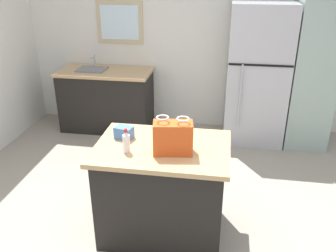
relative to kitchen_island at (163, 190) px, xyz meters
name	(u,v)px	position (x,y,z in m)	size (l,w,h in m)	color
ground	(163,237)	(0.02, -0.10, -0.45)	(6.39, 6.39, 0.00)	#9E9384
back_wall	(193,39)	(0.00, 2.56, 0.85)	(4.99, 0.13, 2.58)	silver
kitchen_island	(163,190)	(0.00, 0.00, 0.00)	(1.13, 0.80, 0.89)	black
refrigerator	(257,75)	(0.91, 2.14, 0.48)	(0.79, 0.73, 1.86)	#B7B7BC
tall_cabinet	(312,71)	(1.60, 2.14, 0.57)	(0.55, 0.66, 2.04)	#9EB2A8
sink_counter	(107,99)	(-1.23, 2.17, 0.01)	(1.33, 0.67, 1.08)	black
shopping_bag	(173,138)	(0.10, -0.10, 0.57)	(0.33, 0.21, 0.31)	#DB511E
small_box	(124,133)	(-0.35, 0.09, 0.49)	(0.15, 0.11, 0.11)	#4775B7
bottle	(126,142)	(-0.27, -0.15, 0.53)	(0.06, 0.06, 0.21)	white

